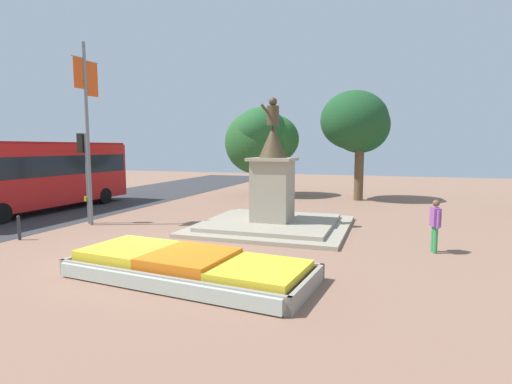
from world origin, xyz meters
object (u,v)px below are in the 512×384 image
at_px(pedestrian_near_planter, 435,222).
at_px(banner_pole, 87,126).
at_px(flower_planter, 186,267).
at_px(statue_monument, 273,203).
at_px(kerb_bollard_mid_b, 19,227).
at_px(city_bus, 36,172).
at_px(traffic_light_mid_block, 84,162).

bearing_deg(pedestrian_near_planter, banner_pole, 178.85).
bearing_deg(flower_planter, banner_pole, 145.51).
xyz_separation_m(banner_pole, pedestrian_near_planter, (13.03, -0.26, -3.11)).
bearing_deg(statue_monument, pedestrian_near_planter, -19.93).
relative_size(flower_planter, statue_monument, 1.08).
height_order(banner_pole, kerb_bollard_mid_b, banner_pole).
xyz_separation_m(statue_monument, pedestrian_near_planter, (5.75, -2.08, -0.07)).
bearing_deg(pedestrian_near_planter, city_bus, 173.23).
height_order(flower_planter, kerb_bollard_mid_b, kerb_bollard_mid_b).
relative_size(statue_monument, city_bus, 0.55).
distance_m(banner_pole, kerb_bollard_mid_b, 4.72).
bearing_deg(flower_planter, kerb_bollard_mid_b, 166.56).
xyz_separation_m(flower_planter, pedestrian_near_planter, (6.05, 4.53, 0.66)).
relative_size(banner_pole, pedestrian_near_planter, 4.51).
relative_size(flower_planter, banner_pole, 0.87).
bearing_deg(statue_monument, banner_pole, -165.94).
xyz_separation_m(statue_monument, traffic_light_mid_block, (-7.71, -1.60, 1.59)).
xyz_separation_m(traffic_light_mid_block, banner_pole, (0.44, -0.23, 1.45)).
relative_size(city_bus, pedestrian_near_planter, 6.56).
distance_m(city_bus, kerb_bollard_mid_b, 6.73).
height_order(flower_planter, banner_pole, banner_pole).
bearing_deg(pedestrian_near_planter, flower_planter, -143.16).
bearing_deg(traffic_light_mid_block, pedestrian_near_planter, -2.08).
distance_m(flower_planter, statue_monument, 6.66).
relative_size(flower_planter, pedestrian_near_planter, 3.91).
height_order(statue_monument, city_bus, statue_monument).
bearing_deg(flower_planter, traffic_light_mid_block, 145.89).
xyz_separation_m(flower_planter, banner_pole, (-6.98, 4.79, 3.78)).
height_order(statue_monument, traffic_light_mid_block, statue_monument).
relative_size(banner_pole, city_bus, 0.69).
xyz_separation_m(statue_monument, city_bus, (-12.14, 0.04, 0.98)).
xyz_separation_m(city_bus, kerb_bollard_mid_b, (4.38, -4.88, -1.54)).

